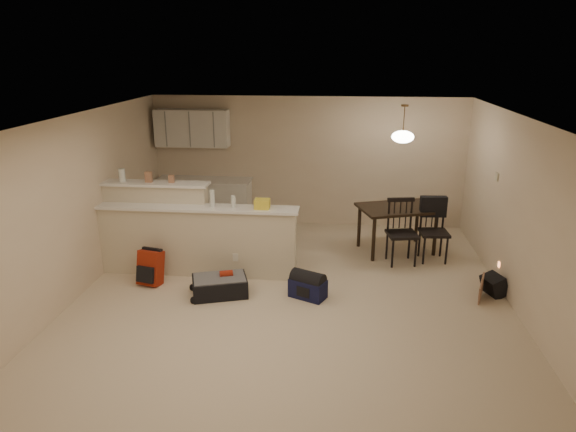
# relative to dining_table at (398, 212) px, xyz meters

# --- Properties ---
(room) EXTENTS (7.00, 7.02, 2.50)m
(room) POSITION_rel_dining_table_xyz_m (-1.62, -2.17, 0.55)
(room) COLOR beige
(room) RESTS_ON ground
(breakfast_bar) EXTENTS (3.08, 0.58, 1.39)m
(breakfast_bar) POSITION_rel_dining_table_xyz_m (-3.38, -1.19, -0.09)
(breakfast_bar) COLOR beige
(breakfast_bar) RESTS_ON ground
(upper_cabinets) EXTENTS (1.40, 0.34, 0.70)m
(upper_cabinets) POSITION_rel_dining_table_xyz_m (-3.82, 1.15, 1.20)
(upper_cabinets) COLOR white
(upper_cabinets) RESTS_ON room
(kitchen_counter) EXTENTS (1.80, 0.60, 0.90)m
(kitchen_counter) POSITION_rel_dining_table_xyz_m (-3.62, 1.02, -0.25)
(kitchen_counter) COLOR white
(kitchen_counter) RESTS_ON ground
(thermostat) EXTENTS (0.02, 0.12, 0.12)m
(thermostat) POSITION_rel_dining_table_xyz_m (1.36, -0.62, 0.80)
(thermostat) COLOR beige
(thermostat) RESTS_ON room
(jar) EXTENTS (0.10, 0.10, 0.20)m
(jar) POSITION_rel_dining_table_xyz_m (-4.33, -1.05, 0.79)
(jar) COLOR silver
(jar) RESTS_ON breakfast_bar
(cereal_box) EXTENTS (0.10, 0.07, 0.16)m
(cereal_box) POSITION_rel_dining_table_xyz_m (-3.91, -1.05, 0.77)
(cereal_box) COLOR #A67356
(cereal_box) RESTS_ON breakfast_bar
(small_box) EXTENTS (0.08, 0.06, 0.12)m
(small_box) POSITION_rel_dining_table_xyz_m (-3.55, -1.05, 0.75)
(small_box) COLOR #A67356
(small_box) RESTS_ON breakfast_bar
(bottle_a) EXTENTS (0.07, 0.07, 0.26)m
(bottle_a) POSITION_rel_dining_table_xyz_m (-2.87, -1.27, 0.52)
(bottle_a) COLOR silver
(bottle_a) RESTS_ON breakfast_bar
(bottle_b) EXTENTS (0.06, 0.06, 0.18)m
(bottle_b) POSITION_rel_dining_table_xyz_m (-2.55, -1.27, 0.48)
(bottle_b) COLOR silver
(bottle_b) RESTS_ON breakfast_bar
(bag_lump) EXTENTS (0.22, 0.18, 0.14)m
(bag_lump) POSITION_rel_dining_table_xyz_m (-2.13, -1.27, 0.46)
(bag_lump) COLOR #A67356
(bag_lump) RESTS_ON breakfast_bar
(dining_table) EXTENTS (1.47, 1.20, 0.79)m
(dining_table) POSITION_rel_dining_table_xyz_m (0.00, 0.00, 0.00)
(dining_table) COLOR black
(dining_table) RESTS_ON ground
(pendant_lamp) EXTENTS (0.36, 0.36, 0.62)m
(pendant_lamp) POSITION_rel_dining_table_xyz_m (-0.00, 0.00, 1.29)
(pendant_lamp) COLOR brown
(pendant_lamp) RESTS_ON room
(dining_chair_near) EXTENTS (0.53, 0.51, 1.06)m
(dining_chair_near) POSITION_rel_dining_table_xyz_m (0.03, -0.54, -0.17)
(dining_chair_near) COLOR black
(dining_chair_near) RESTS_ON ground
(dining_chair_far) EXTENTS (0.48, 0.46, 1.02)m
(dining_chair_far) POSITION_rel_dining_table_xyz_m (0.56, -0.37, -0.18)
(dining_chair_far) COLOR black
(dining_chair_far) RESTS_ON ground
(suitcase) EXTENTS (0.87, 0.70, 0.26)m
(suitcase) POSITION_rel_dining_table_xyz_m (-2.65, -1.95, -0.57)
(suitcase) COLOR black
(suitcase) RESTS_ON ground
(red_backpack) EXTENTS (0.38, 0.29, 0.51)m
(red_backpack) POSITION_rel_dining_table_xyz_m (-3.75, -1.69, -0.44)
(red_backpack) COLOR #9C2511
(red_backpack) RESTS_ON ground
(navy_duffel) EXTENTS (0.56, 0.46, 0.27)m
(navy_duffel) POSITION_rel_dining_table_xyz_m (-1.40, -1.91, -0.56)
(navy_duffel) COLOR #121539
(navy_duffel) RESTS_ON ground
(black_daypack) EXTENTS (0.32, 0.38, 0.28)m
(black_daypack) POSITION_rel_dining_table_xyz_m (1.23, -1.56, -0.56)
(black_daypack) COLOR black
(black_daypack) RESTS_ON ground
(cardboard_sheet) EXTENTS (0.16, 0.39, 0.31)m
(cardboard_sheet) POSITION_rel_dining_table_xyz_m (1.00, -1.76, -0.54)
(cardboard_sheet) COLOR #A67356
(cardboard_sheet) RESTS_ON ground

